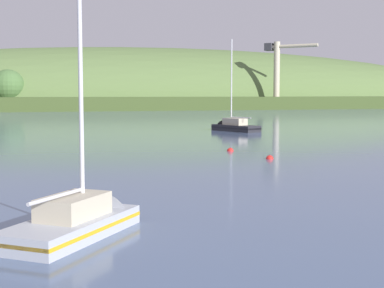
{
  "coord_description": "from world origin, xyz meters",
  "views": [
    {
      "loc": [
        -18.55,
        -2.6,
        5.72
      ],
      "look_at": [
        -5.33,
        41.68,
        1.61
      ],
      "focal_mm": 53.63,
      "sensor_mm": 36.0,
      "label": 1
    }
  ],
  "objects_px": {
    "sailboat_near_mooring": "(83,226)",
    "mooring_buoy_off_fishing_boat": "(270,159)",
    "dockside_crane": "(278,75)",
    "sailboat_midwater_white": "(231,128)",
    "mooring_buoy_midchannel": "(230,151)"
  },
  "relations": [
    {
      "from": "sailboat_near_mooring",
      "to": "mooring_buoy_off_fishing_boat",
      "type": "relative_size",
      "value": 17.06
    },
    {
      "from": "dockside_crane",
      "to": "mooring_buoy_off_fishing_boat",
      "type": "distance_m",
      "value": 156.29
    },
    {
      "from": "dockside_crane",
      "to": "sailboat_midwater_white",
      "type": "height_order",
      "value": "dockside_crane"
    },
    {
      "from": "sailboat_near_mooring",
      "to": "mooring_buoy_midchannel",
      "type": "height_order",
      "value": "sailboat_near_mooring"
    },
    {
      "from": "mooring_buoy_midchannel",
      "to": "mooring_buoy_off_fishing_boat",
      "type": "bearing_deg",
      "value": -82.93
    },
    {
      "from": "sailboat_near_mooring",
      "to": "mooring_buoy_midchannel",
      "type": "distance_m",
      "value": 34.27
    },
    {
      "from": "mooring_buoy_midchannel",
      "to": "sailboat_near_mooring",
      "type": "bearing_deg",
      "value": -120.59
    },
    {
      "from": "sailboat_near_mooring",
      "to": "mooring_buoy_off_fishing_boat",
      "type": "bearing_deg",
      "value": -1.43
    },
    {
      "from": "sailboat_midwater_white",
      "to": "mooring_buoy_off_fishing_boat",
      "type": "bearing_deg",
      "value": 143.28
    },
    {
      "from": "sailboat_near_mooring",
      "to": "mooring_buoy_midchannel",
      "type": "bearing_deg",
      "value": 7.66
    },
    {
      "from": "mooring_buoy_midchannel",
      "to": "mooring_buoy_off_fishing_boat",
      "type": "distance_m",
      "value": 7.44
    },
    {
      "from": "dockside_crane",
      "to": "mooring_buoy_midchannel",
      "type": "height_order",
      "value": "dockside_crane"
    },
    {
      "from": "dockside_crane",
      "to": "sailboat_near_mooring",
      "type": "height_order",
      "value": "dockside_crane"
    },
    {
      "from": "sailboat_near_mooring",
      "to": "mooring_buoy_midchannel",
      "type": "relative_size",
      "value": 17.17
    },
    {
      "from": "sailboat_midwater_white",
      "to": "sailboat_near_mooring",
      "type": "bearing_deg",
      "value": 132.77
    }
  ]
}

